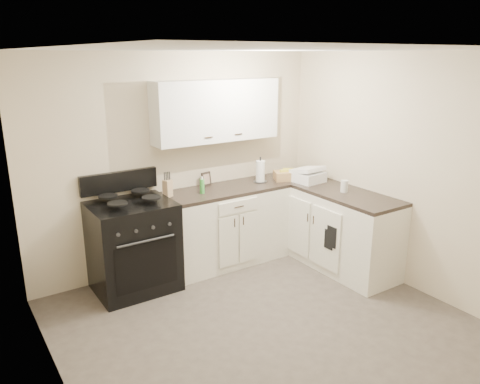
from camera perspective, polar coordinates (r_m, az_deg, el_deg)
floor at (r=4.56m, az=3.72°, el=-16.30°), size 3.60×3.60×0.00m
ceiling at (r=3.84m, az=4.44°, el=16.95°), size 3.60×3.60×0.00m
wall_back at (r=5.51m, az=-7.41°, el=3.58°), size 3.60×0.00×3.60m
wall_right at (r=5.28m, az=19.78°, el=2.17°), size 0.00×3.60×3.60m
wall_left at (r=3.31m, az=-21.69°, el=-6.26°), size 0.00×3.60×3.60m
wall_front at (r=2.92m, az=26.40°, el=-9.97°), size 3.60×0.00×3.60m
base_cabinets_back at (r=5.68m, az=-1.91°, el=-4.32°), size 1.55×0.60×0.90m
base_cabinets_right at (r=5.83m, az=10.57°, el=-4.07°), size 0.60×1.90×0.90m
countertop_back at (r=5.53m, az=-1.95°, el=0.23°), size 1.55×0.60×0.04m
countertop_right at (r=5.68m, az=10.82°, el=0.37°), size 0.60×1.90×0.04m
upper_cabinets at (r=5.48m, az=-2.88°, el=9.88°), size 1.55×0.30×0.70m
stove at (r=5.19m, az=-12.90°, el=-6.72°), size 0.85×0.73×1.03m
knife_block at (r=5.24m, az=-8.82°, el=0.44°), size 0.11×0.11×0.19m
paper_towel at (r=5.79m, az=2.48°, el=2.53°), size 0.13×0.13×0.27m
soap_bottle at (r=5.33m, az=-4.64°, el=0.69°), size 0.07×0.07×0.16m
picture_frame at (r=5.64m, az=-4.13°, el=1.60°), size 0.14×0.07×0.17m
wicker_basket at (r=5.93m, az=5.81°, el=2.01°), size 0.39×0.34×0.11m
countertop_grill at (r=5.87m, az=8.33°, el=1.84°), size 0.37×0.35×0.12m
glass_jar at (r=5.50m, az=12.60°, el=0.70°), size 0.10×0.10×0.14m
oven_mitt_near at (r=5.32m, az=11.12°, el=-5.39°), size 0.02×0.14×0.24m
oven_mitt_far at (r=5.37m, az=10.78°, el=-5.72°), size 0.02×0.13×0.22m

